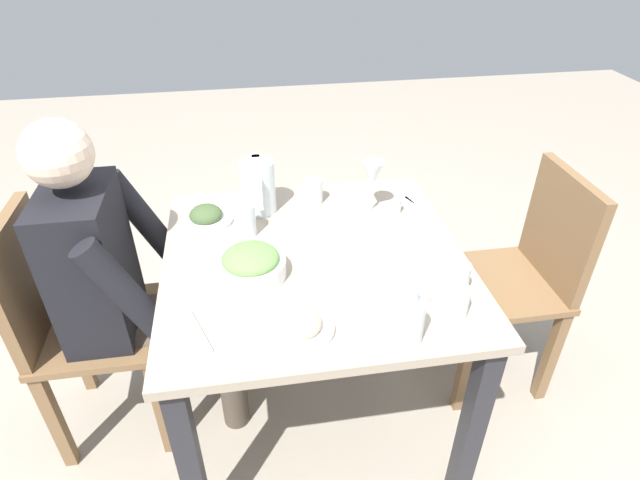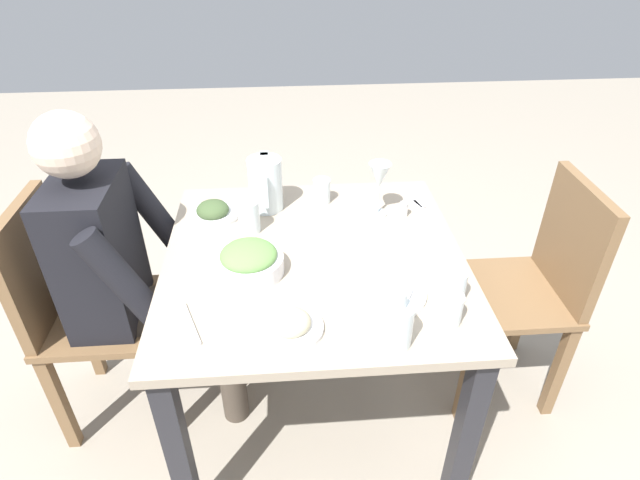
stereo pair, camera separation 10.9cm
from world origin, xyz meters
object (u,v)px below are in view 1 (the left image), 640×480
Objects in this scene: oil_carafe at (408,321)px; water_glass_center at (455,301)px; salad_bowl at (251,264)px; water_glass_far_left at (457,279)px; plate_dolmas at (206,216)px; water_pitcher at (258,186)px; chair_near at (72,320)px; water_glass_near_right at (314,191)px; salt_shaker at (397,206)px; water_glass_by_pitcher at (245,220)px; chair_far at (524,271)px; diner_near at (127,278)px; plate_yoghurt at (393,286)px; dining_table at (315,284)px; plate_beans at (301,326)px; wine_glass at (373,176)px.

water_glass_center is at bearing 114.02° from oil_carafe.
salad_bowl is 0.59m from water_glass_far_left.
plate_dolmas is at bearing -157.12° from salad_bowl.
chair_near is at bearing -70.08° from water_pitcher.
water_glass_near_right is (-0.26, 0.85, 0.26)m from chair_near.
water_pitcher reaches higher than salt_shaker.
water_pitcher is 0.92× the size of salad_bowl.
plate_dolmas is 3.38× the size of salt_shaker.
water_glass_by_pitcher reaches higher than water_glass_near_right.
chair_far is at bearing 98.47° from salad_bowl.
plate_yoghurt is (0.28, 0.79, 0.09)m from diner_near.
salad_bowl reaches higher than plate_yoghurt.
chair_near and chair_far have the same top height.
dining_table is 0.81m from chair_near.
water_glass_near_right reaches higher than salt_shaker.
chair_far is 1.00m from plate_beans.
diner_near is 13.21× the size of water_glass_near_right.
chair_near reaches higher than salt_shaker.
water_glass_by_pitcher reaches higher than plate_beans.
dining_table is 9.79× the size of water_glass_far_left.
plate_yoghurt is 1.11× the size of wine_glass.
wine_glass reaches higher than plate_beans.
plate_dolmas is 0.67m from salt_shaker.
chair_near is 5.42× the size of oil_carafe.
plate_yoghurt is at bearing -99.88° from water_glass_far_left.
water_pitcher is 0.16m from water_glass_by_pitcher.
water_glass_far_left is at bearing 128.79° from oil_carafe.
water_pitcher is at bearing -103.51° from chair_far.
water_glass_by_pitcher is (-0.48, -0.12, 0.04)m from plate_beans.
plate_beans is (0.26, 0.12, -0.02)m from salad_bowl.
oil_carafe is (0.63, -0.06, -0.09)m from wine_glass.
water_glass_by_pitcher reaches higher than plate_dolmas.
water_glass_by_pitcher is at bearing -124.54° from water_glass_far_left.
diner_near reaches higher than water_glass_near_right.
chair_far is 4.55× the size of wine_glass.
chair_far reaches higher than salad_bowl.
plate_dolmas is at bearing -131.23° from water_glass_center.
water_glass_by_pitcher is 0.68× the size of oil_carafe.
salt_shaker is (-0.45, -0.04, -0.02)m from water_glass_far_left.
chair_far is 0.83m from water_glass_near_right.
water_glass_by_pitcher is (-0.09, 0.59, 0.28)m from chair_near.
water_glass_far_left is (0.32, -0.43, 0.27)m from chair_far.
salad_bowl is 0.47m from water_glass_near_right.
diner_near reaches higher than water_glass_by_pitcher.
plate_yoghurt is 0.46m from wine_glass.
plate_beans is 1.97× the size of water_glass_center.
water_pitcher is 0.21m from water_glass_near_right.
salad_bowl is at bearing -130.66° from oil_carafe.
wine_glass is at bearing 99.50° from water_glass_by_pitcher.
water_glass_far_left reaches higher than water_glass_near_right.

